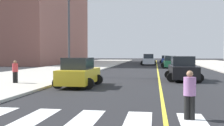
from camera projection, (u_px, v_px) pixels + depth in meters
The scene contains 12 objects.
sidewalk_kerb_west at pixel (29, 76), 26.08m from camera, with size 10.00×120.00×0.15m, color #B2ADA3.
lane_divider_paint at pixel (157, 67), 43.94m from camera, with size 0.16×80.00×0.01m, color yellow.
low_rise_brick_west at pixel (35, 12), 61.23m from camera, with size 16.00×32.00×22.69m, color brown.
car_black_nearest at pixel (183, 69), 22.53m from camera, with size 2.88×4.53×2.00m.
car_blue_second at pixel (165, 60), 61.16m from camera, with size 2.35×3.77×1.69m.
car_silver_third at pixel (148, 60), 50.70m from camera, with size 3.03×4.72×2.07m.
car_yellow_fourth at pixel (79, 73), 18.50m from camera, with size 2.76×4.40×1.96m.
car_gray_fifth at pixel (148, 59), 56.50m from camera, with size 2.99×4.66×2.04m.
car_green_sixth at pixel (170, 62), 40.81m from camera, with size 2.66×4.17×1.84m.
pedestrian_crossing at pixel (190, 93), 9.28m from camera, with size 0.42×0.42×1.68m.
pedestrian_walking_west at pixel (15, 71), 19.36m from camera, with size 0.39×0.39×1.58m.
street_lamp at pixel (69, 27), 25.79m from camera, with size 0.44×0.44×7.79m.
Camera 1 is at (-0.36, -4.48, 2.28)m, focal length 43.99 mm.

